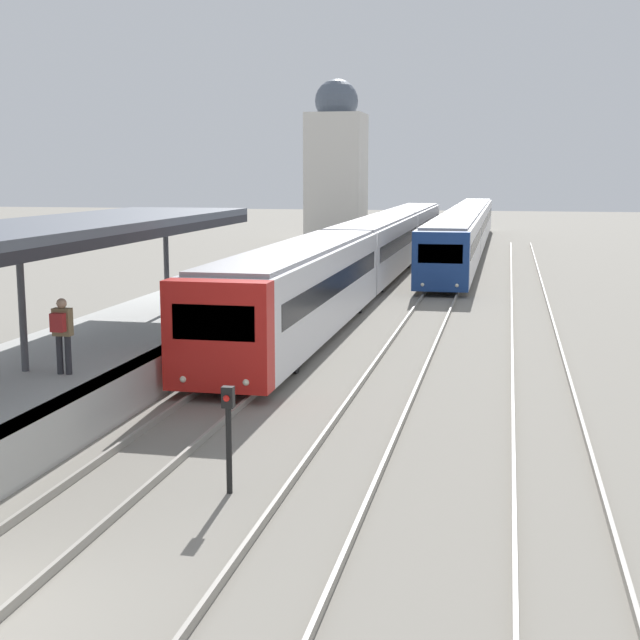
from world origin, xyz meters
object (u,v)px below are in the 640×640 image
(train_near, at_px, (375,246))
(train_far, at_px, (466,228))
(signal_post_near, at_px, (228,428))
(person_on_platform, at_px, (62,330))

(train_near, bearing_deg, train_far, 77.35)
(train_far, bearing_deg, signal_post_near, -91.99)
(person_on_platform, height_order, signal_post_near, person_on_platform)
(person_on_platform, xyz_separation_m, signal_post_near, (4.87, -3.56, -0.87))
(person_on_platform, bearing_deg, train_far, 81.60)
(person_on_platform, height_order, train_far, train_far)
(person_on_platform, relative_size, train_near, 0.03)
(person_on_platform, bearing_deg, train_near, 84.26)
(train_near, distance_m, signal_post_near, 31.05)
(train_far, height_order, signal_post_near, train_far)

